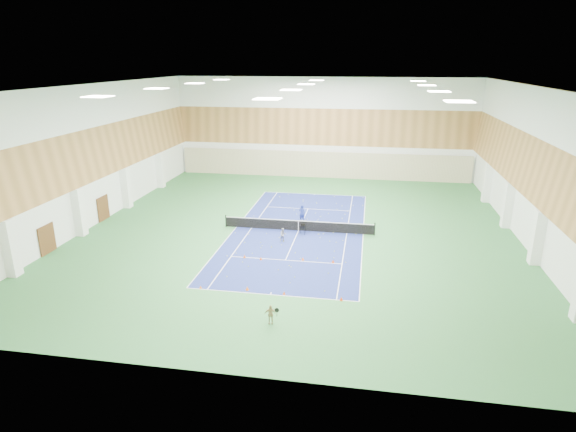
{
  "coord_description": "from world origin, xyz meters",
  "views": [
    {
      "loc": [
        5.59,
        -38.25,
        13.99
      ],
      "look_at": [
        -0.54,
        -2.15,
        2.0
      ],
      "focal_mm": 30.0,
      "sensor_mm": 36.0,
      "label": 1
    }
  ],
  "objects": [
    {
      "name": "tennis_balls_scatter",
      "position": [
        0.0,
        0.0,
        0.05
      ],
      "size": [
        10.57,
        22.77,
        0.07
      ],
      "primitive_type": null,
      "color": "#C2D123",
      "rests_on": "ground"
    },
    {
      "name": "back_curtain",
      "position": [
        0.0,
        19.75,
        1.6
      ],
      "size": [
        35.4,
        0.16,
        3.2
      ],
      "primitive_type": "cube",
      "color": "#C6B793",
      "rests_on": "ground"
    },
    {
      "name": "ceiling_light_grid",
      "position": [
        0.0,
        0.0,
        11.92
      ],
      "size": [
        21.4,
        25.4,
        0.06
      ],
      "primitive_type": null,
      "color": "white",
      "rests_on": "room_shell"
    },
    {
      "name": "cone_base_c",
      "position": [
        0.84,
        -11.68,
        0.11
      ],
      "size": [
        0.2,
        0.2,
        0.22
      ],
      "primitive_type": "cone",
      "color": "#FF5B0D",
      "rests_on": "ground"
    },
    {
      "name": "room_shell",
      "position": [
        0.0,
        0.0,
        6.0
      ],
      "size": [
        36.0,
        40.0,
        12.0
      ],
      "primitive_type": null,
      "color": "white",
      "rests_on": "ground"
    },
    {
      "name": "cone_svc_c",
      "position": [
        1.25,
        -6.2,
        0.12
      ],
      "size": [
        0.22,
        0.22,
        0.24
      ],
      "primitive_type": "cone",
      "color": "#F5550C",
      "rests_on": "ground"
    },
    {
      "name": "court_surface",
      "position": [
        0.0,
        0.0,
        0.01
      ],
      "size": [
        10.97,
        23.77,
        0.01
      ],
      "primitive_type": "cube",
      "color": "navy",
      "rests_on": "ground"
    },
    {
      "name": "cone_svc_b",
      "position": [
        -1.79,
        -6.64,
        0.11
      ],
      "size": [
        0.21,
        0.21,
        0.23
      ],
      "primitive_type": "cone",
      "color": "#D8490B",
      "rests_on": "ground"
    },
    {
      "name": "cone_svc_d",
      "position": [
        3.46,
        -6.29,
        0.12
      ],
      "size": [
        0.23,
        0.23,
        0.25
      ],
      "primitive_type": "cone",
      "color": "#EB420C",
      "rests_on": "ground"
    },
    {
      "name": "child_apron",
      "position": [
        0.69,
        -15.21,
        0.57
      ],
      "size": [
        0.7,
        0.39,
        1.13
      ],
      "primitive_type": "imported",
      "rotation": [
        0.0,
        0.0,
        0.18
      ],
      "color": "#9E8C5A",
      "rests_on": "ground"
    },
    {
      "name": "cone_base_a",
      "position": [
        -4.58,
        -11.78,
        0.1
      ],
      "size": [
        0.19,
        0.19,
        0.21
      ],
      "primitive_type": "cone",
      "color": "#D7590B",
      "rests_on": "ground"
    },
    {
      "name": "door_left_a",
      "position": [
        -17.92,
        -8.0,
        1.1
      ],
      "size": [
        0.08,
        1.8,
        2.2
      ],
      "primitive_type": "cube",
      "color": "#593319",
      "rests_on": "ground"
    },
    {
      "name": "tennis_net",
      "position": [
        0.0,
        0.0,
        0.55
      ],
      "size": [
        12.8,
        0.1,
        1.1
      ],
      "primitive_type": null,
      "color": "black",
      "rests_on": "ground"
    },
    {
      "name": "ground",
      "position": [
        0.0,
        0.0,
        0.0
      ],
      "size": [
        40.0,
        40.0,
        0.0
      ],
      "primitive_type": "plane",
      "color": "#2D6934",
      "rests_on": "ground"
    },
    {
      "name": "cone_base_b",
      "position": [
        -1.58,
        -11.5,
        0.13
      ],
      "size": [
        0.23,
        0.23,
        0.25
      ],
      "primitive_type": "cone",
      "color": "orange",
      "rests_on": "ground"
    },
    {
      "name": "child_court",
      "position": [
        -0.86,
        -2.63,
        0.56
      ],
      "size": [
        0.68,
        0.64,
        1.11
      ],
      "primitive_type": "imported",
      "rotation": [
        0.0,
        0.0,
        0.57
      ],
      "color": "gray",
      "rests_on": "ground"
    },
    {
      "name": "ball_cart",
      "position": [
        0.46,
        -0.73,
        0.42
      ],
      "size": [
        0.49,
        0.49,
        0.83
      ],
      "primitive_type": null,
      "rotation": [
        0.0,
        0.0,
        -0.02
      ],
      "color": "black",
      "rests_on": "ground"
    },
    {
      "name": "wood_cladding",
      "position": [
        0.0,
        0.0,
        8.0
      ],
      "size": [
        36.0,
        40.0,
        8.0
      ],
      "primitive_type": null,
      "color": "#A9753F",
      "rests_on": "room_shell"
    },
    {
      "name": "door_left_b",
      "position": [
        -17.92,
        0.0,
        1.1
      ],
      "size": [
        0.08,
        1.8,
        2.2
      ],
      "primitive_type": "cube",
      "color": "#593319",
      "rests_on": "ground"
    },
    {
      "name": "coach",
      "position": [
        -0.05,
        2.52,
        0.79
      ],
      "size": [
        0.65,
        0.49,
        1.58
      ],
      "primitive_type": "imported",
      "rotation": [
        0.0,
        0.0,
        2.93
      ],
      "color": "navy",
      "rests_on": "ground"
    },
    {
      "name": "cone_base_d",
      "position": [
        4.41,
        -11.89,
        0.12
      ],
      "size": [
        0.22,
        0.22,
        0.24
      ],
      "primitive_type": "cone",
      "color": "#FE480D",
      "rests_on": "ground"
    },
    {
      "name": "cone_svc_a",
      "position": [
        -3.07,
        -6.44,
        0.12
      ],
      "size": [
        0.22,
        0.22,
        0.25
      ],
      "primitive_type": "cone",
      "color": "#EE570C",
      "rests_on": "ground"
    }
  ]
}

